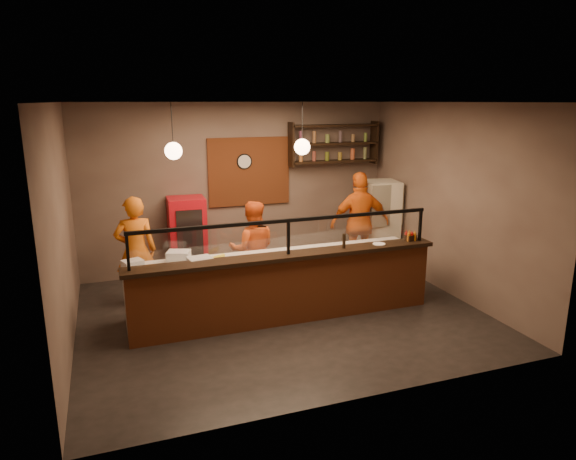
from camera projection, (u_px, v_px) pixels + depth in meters
name	position (u px, v px, depth m)	size (l,w,h in m)	color
floor	(282.00, 314.00, 7.98)	(6.00, 6.00, 0.00)	black
ceiling	(281.00, 102.00, 7.19)	(6.00, 6.00, 0.00)	#37302B
wall_back	(239.00, 187.00, 9.87)	(6.00, 6.00, 0.00)	#756256
wall_left	(62.00, 230.00, 6.60)	(5.00, 5.00, 0.00)	#756256
wall_right	(451.00, 201.00, 8.57)	(5.00, 5.00, 0.00)	#756256
wall_front	(360.00, 262.00, 5.30)	(6.00, 6.00, 0.00)	#756256
brick_patch	(249.00, 172.00, 9.83)	(1.60, 0.04, 1.30)	#964620
service_counter	(288.00, 290.00, 7.58)	(4.60, 0.25, 1.00)	#964620
counter_ledge	(288.00, 256.00, 7.45)	(4.70, 0.37, 0.06)	black
worktop_cabinet	(278.00, 284.00, 8.06)	(4.60, 0.75, 0.85)	gray
worktop	(277.00, 257.00, 7.95)	(4.60, 0.75, 0.05)	white
sneeze_guard	(288.00, 233.00, 7.37)	(4.50, 0.05, 0.52)	white
wall_shelving	(334.00, 143.00, 10.13)	(1.84, 0.28, 0.85)	black
wall_clock	(244.00, 161.00, 9.74)	(0.30, 0.30, 0.04)	black
pendant_left	(173.00, 151.00, 7.04)	(0.24, 0.24, 0.77)	black
pendant_right	(302.00, 147.00, 7.67)	(0.24, 0.24, 0.77)	black
cook_left	(136.00, 251.00, 8.19)	(0.65, 0.43, 1.78)	orange
cook_mid	(253.00, 250.00, 8.52)	(0.80, 0.62, 1.64)	#C64512
cook_right	(360.00, 223.00, 9.69)	(1.14, 0.47, 1.94)	orange
fridge	(378.00, 224.00, 10.16)	(0.71, 0.66, 1.71)	silver
red_cooler	(188.00, 239.00, 9.40)	(0.66, 0.60, 1.53)	#AF0B16
pizza_dough	(315.00, 253.00, 8.02)	(0.51, 0.51, 0.01)	beige
prep_tub_a	(133.00, 265.00, 7.25)	(0.27, 0.22, 0.13)	silver
prep_tub_b	(179.00, 256.00, 7.60)	(0.33, 0.26, 0.16)	silver
prep_tub_c	(200.00, 263.00, 7.29)	(0.33, 0.26, 0.16)	silver
rolling_pin	(214.00, 258.00, 7.66)	(0.07, 0.07, 0.38)	gold
condiment_caddy	(410.00, 238.00, 8.16)	(0.16, 0.13, 0.09)	black
pepper_mill	(344.00, 241.00, 7.72)	(0.05, 0.05, 0.22)	black
small_plate	(379.00, 244.00, 7.94)	(0.20, 0.20, 0.01)	white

